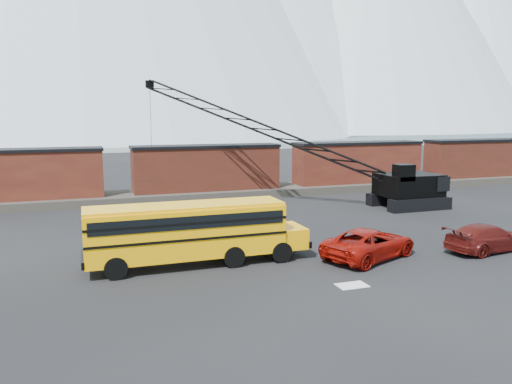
# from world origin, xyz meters

# --- Properties ---
(ground) EXTENTS (160.00, 160.00, 0.00)m
(ground) POSITION_xyz_m (0.00, 0.00, 0.00)
(ground) COLOR black
(ground) RESTS_ON ground
(gravel_berm) EXTENTS (120.00, 5.00, 0.70)m
(gravel_berm) POSITION_xyz_m (0.00, 22.00, 0.35)
(gravel_berm) COLOR #443F38
(gravel_berm) RESTS_ON ground
(boxcar_west_near) EXTENTS (13.70, 3.10, 4.17)m
(boxcar_west_near) POSITION_xyz_m (-16.00, 22.00, 2.76)
(boxcar_west_near) COLOR #441513
(boxcar_west_near) RESTS_ON gravel_berm
(boxcar_mid) EXTENTS (13.70, 3.10, 4.17)m
(boxcar_mid) POSITION_xyz_m (0.00, 22.00, 2.76)
(boxcar_mid) COLOR #511C16
(boxcar_mid) RESTS_ON gravel_berm
(boxcar_east_near) EXTENTS (13.70, 3.10, 4.17)m
(boxcar_east_near) POSITION_xyz_m (16.00, 22.00, 2.76)
(boxcar_east_near) COLOR #441513
(boxcar_east_near) RESTS_ON gravel_berm
(boxcar_east_far) EXTENTS (13.70, 3.10, 4.17)m
(boxcar_east_far) POSITION_xyz_m (32.00, 22.00, 2.76)
(boxcar_east_far) COLOR #511C16
(boxcar_east_far) RESTS_ON gravel_berm
(snow_patch) EXTENTS (1.40, 0.90, 0.02)m
(snow_patch) POSITION_xyz_m (0.50, -4.00, 0.01)
(snow_patch) COLOR silver
(snow_patch) RESTS_ON ground
(school_bus) EXTENTS (11.65, 2.65, 3.19)m
(school_bus) POSITION_xyz_m (-5.65, 1.53, 1.79)
(school_bus) COLOR #FAA705
(school_bus) RESTS_ON ground
(red_pickup) EXTENTS (6.45, 4.77, 1.63)m
(red_pickup) POSITION_xyz_m (3.59, -0.44, 0.81)
(red_pickup) COLOR #900D06
(red_pickup) RESTS_ON ground
(maroon_suv) EXTENTS (5.55, 2.79, 1.55)m
(maroon_suv) POSITION_xyz_m (10.67, -1.41, 0.77)
(maroon_suv) COLOR #4C100D
(maroon_suv) RESTS_ON ground
(crawler_crane) EXTENTS (22.94, 12.77, 10.77)m
(crawler_crane) POSITION_xyz_m (4.03, 16.56, 6.30)
(crawler_crane) COLOR black
(crawler_crane) RESTS_ON ground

